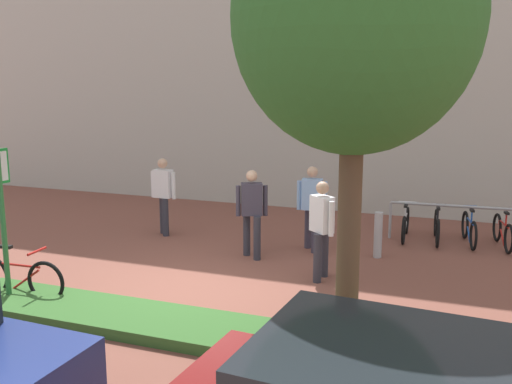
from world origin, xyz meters
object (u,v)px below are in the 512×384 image
at_px(parking_sign_post, 1,203).
at_px(bollard_steel, 378,235).
at_px(person_shirt_blue, 322,224).
at_px(tree_sidewalk, 356,19).
at_px(person_casual_tan, 312,203).
at_px(person_shirt_white, 163,191).
at_px(bike_at_sign, 18,277).
at_px(person_suited_dark, 252,208).
at_px(bike_rack_cluster, 453,227).

height_order(parking_sign_post, bollard_steel, parking_sign_post).
bearing_deg(person_shirt_blue, bollard_steel, 65.78).
relative_size(tree_sidewalk, person_casual_tan, 3.26).
relative_size(bollard_steel, person_shirt_white, 0.52).
height_order(tree_sidewalk, bike_at_sign, tree_sidewalk).
relative_size(person_casual_tan, person_suited_dark, 1.00).
bearing_deg(bike_rack_cluster, parking_sign_post, -136.47).
bearing_deg(tree_sidewalk, bike_at_sign, 178.87).
bearing_deg(bike_rack_cluster, bollard_steel, -130.01).
bearing_deg(bollard_steel, bike_at_sign, -140.11).
bearing_deg(tree_sidewalk, person_suited_dark, 126.73).
bearing_deg(tree_sidewalk, parking_sign_post, -178.62).
bearing_deg(person_shirt_white, tree_sidewalk, -40.94).
bearing_deg(person_casual_tan, person_suited_dark, -137.53).
xyz_separation_m(bike_at_sign, bollard_steel, (4.96, 4.15, 0.10)).
xyz_separation_m(parking_sign_post, person_shirt_white, (0.21, 4.44, -0.60)).
xyz_separation_m(bollard_steel, person_suited_dark, (-2.29, -0.86, 0.53)).
bearing_deg(bike_at_sign, person_casual_tan, 48.94).
relative_size(tree_sidewalk, person_suited_dark, 3.26).
distance_m(parking_sign_post, bollard_steel, 6.70).
bearing_deg(parking_sign_post, bollard_steel, 41.50).
relative_size(person_casual_tan, person_shirt_white, 1.00).
xyz_separation_m(bike_at_sign, person_shirt_blue, (4.23, 2.53, 0.63)).
relative_size(bike_rack_cluster, person_shirt_blue, 1.54).
bearing_deg(bike_rack_cluster, tree_sidewalk, -100.62).
xyz_separation_m(bike_rack_cluster, person_shirt_blue, (-2.07, -3.21, 0.64)).
xyz_separation_m(bike_rack_cluster, person_casual_tan, (-2.67, -1.58, 0.64)).
bearing_deg(bike_rack_cluster, person_suited_dark, -145.95).
xyz_separation_m(person_casual_tan, person_shirt_white, (-3.40, 0.05, 0.00)).
xyz_separation_m(parking_sign_post, bollard_steel, (4.95, 4.38, -1.13)).
height_order(bike_at_sign, person_shirt_blue, person_shirt_blue).
bearing_deg(person_shirt_blue, person_suited_dark, 153.96).
distance_m(parking_sign_post, person_shirt_white, 4.48).
bearing_deg(bollard_steel, person_casual_tan, 179.39).
xyz_separation_m(tree_sidewalk, person_shirt_blue, (-0.97, 2.63, -3.06)).
bearing_deg(bike_at_sign, bollard_steel, 39.89).
height_order(parking_sign_post, person_casual_tan, parking_sign_post).
bearing_deg(bollard_steel, person_shirt_blue, -114.22).
bearing_deg(person_shirt_white, person_suited_dark, -20.71).
distance_m(bike_at_sign, person_casual_tan, 5.56).
relative_size(parking_sign_post, person_suited_dark, 1.40).
distance_m(tree_sidewalk, person_suited_dark, 5.22).
xyz_separation_m(bike_at_sign, bike_rack_cluster, (6.30, 5.74, -0.00)).
relative_size(bollard_steel, person_shirt_blue, 0.52).
height_order(tree_sidewalk, person_suited_dark, tree_sidewalk).
bearing_deg(tree_sidewalk, person_casual_tan, 110.28).
bearing_deg(bike_at_sign, person_shirt_white, 86.92).
distance_m(tree_sidewalk, person_shirt_blue, 4.15).
bearing_deg(bike_rack_cluster, bike_at_sign, -137.66).
distance_m(bike_rack_cluster, person_casual_tan, 3.17).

